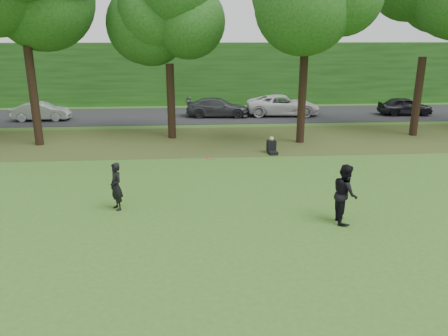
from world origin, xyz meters
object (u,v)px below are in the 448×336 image
at_px(player_left, 116,186).
at_px(frisbee, 210,159).
at_px(player_right, 345,194).
at_px(seated_person, 272,147).

distance_m(player_left, frisbee, 3.31).
bearing_deg(player_right, frisbee, 79.80).
relative_size(player_left, frisbee, 5.75).
bearing_deg(frisbee, player_right, -14.77).
bearing_deg(frisbee, seated_person, 65.03).
height_order(player_left, frisbee, frisbee).
height_order(player_left, seated_person, player_left).
bearing_deg(seated_person, frisbee, -120.61).
bearing_deg(seated_person, player_right, -90.52).
height_order(player_left, player_right, player_right).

